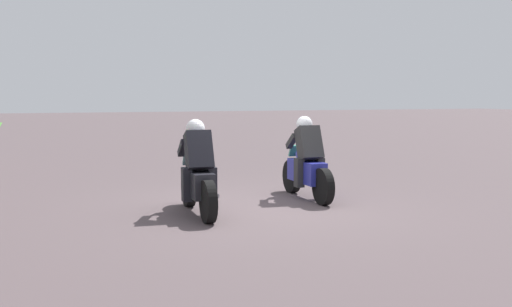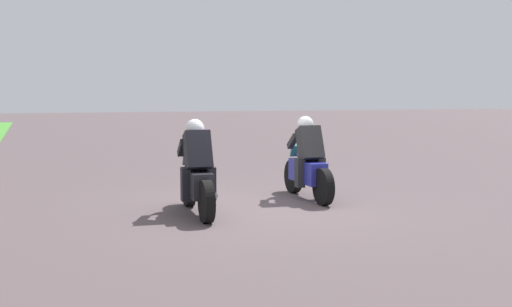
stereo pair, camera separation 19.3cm
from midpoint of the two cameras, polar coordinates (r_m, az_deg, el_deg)
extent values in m
plane|color=#55474A|center=(9.99, -0.46, -5.26)|extent=(120.00, 120.00, 0.00)
cylinder|color=black|center=(11.51, 2.99, -2.21)|extent=(0.65, 0.17, 0.64)
cylinder|color=black|center=(10.24, 5.95, -3.20)|extent=(0.65, 0.17, 0.64)
cube|color=#272B94|center=(10.85, 4.39, -1.73)|extent=(1.11, 0.37, 0.40)
ellipsoid|color=#272B94|center=(10.91, 4.19, -0.11)|extent=(0.49, 0.32, 0.24)
cube|color=red|center=(10.39, 5.52, -1.96)|extent=(0.07, 0.16, 0.08)
cylinder|color=#A5A5AD|center=(10.62, 5.93, -2.62)|extent=(0.42, 0.12, 0.10)
cube|color=#272728|center=(10.70, 4.63, 0.97)|extent=(0.50, 0.42, 0.66)
sphere|color=silver|center=(10.88, 4.17, 2.84)|extent=(0.31, 0.31, 0.30)
cube|color=teal|center=(11.27, 3.39, 0.29)|extent=(0.17, 0.27, 0.23)
cube|color=#272728|center=(10.66, 3.66, -1.86)|extent=(0.19, 0.15, 0.52)
cube|color=#272728|center=(10.82, 5.62, -1.76)|extent=(0.19, 0.15, 0.52)
cube|color=#272728|center=(10.98, 2.97, 1.20)|extent=(0.39, 0.12, 0.31)
cube|color=#272728|center=(11.12, 4.69, 1.24)|extent=(0.39, 0.12, 0.31)
cylinder|color=black|center=(10.15, -7.05, -3.29)|extent=(0.65, 0.18, 0.64)
cylinder|color=black|center=(8.80, -5.26, -4.64)|extent=(0.65, 0.18, 0.64)
cube|color=#222229|center=(9.44, -6.23, -2.84)|extent=(1.12, 0.39, 0.40)
ellipsoid|color=#222229|center=(9.50, -6.38, -0.97)|extent=(0.50, 0.33, 0.24)
cube|color=red|center=(8.95, -5.54, -3.17)|extent=(0.07, 0.16, 0.08)
cylinder|color=#A5A5AD|center=(9.16, -4.78, -3.91)|extent=(0.43, 0.13, 0.10)
cube|color=black|center=(9.28, -6.13, 0.25)|extent=(0.51, 0.43, 0.66)
sphere|color=silver|center=(9.47, -6.44, 2.41)|extent=(0.32, 0.32, 0.30)
cube|color=#6A9597|center=(9.88, -6.86, -0.49)|extent=(0.17, 0.27, 0.23)
cube|color=black|center=(9.29, -7.28, -3.00)|extent=(0.19, 0.15, 0.52)
cube|color=black|center=(9.37, -4.88, -2.90)|extent=(0.19, 0.15, 0.52)
cube|color=black|center=(9.62, -7.66, 0.53)|extent=(0.39, 0.12, 0.31)
cube|color=black|center=(9.69, -5.57, 0.59)|extent=(0.39, 0.12, 0.31)
camera|label=1|loc=(0.10, -90.55, -0.05)|focal=41.54mm
camera|label=2|loc=(0.10, 89.45, 0.05)|focal=41.54mm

